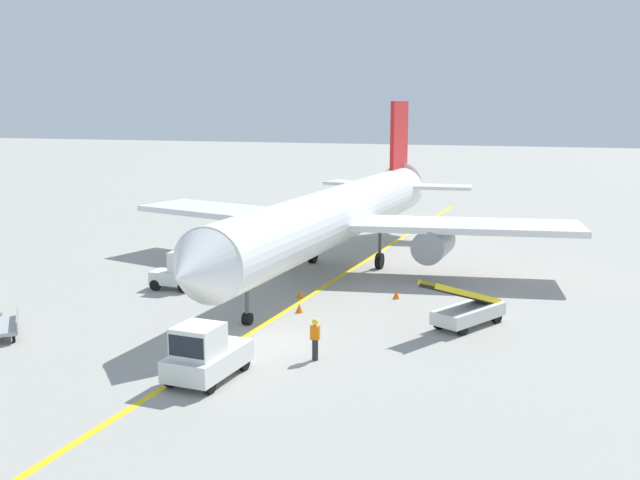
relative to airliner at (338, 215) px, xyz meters
The scene contains 11 objects.
ground_plane 14.59m from the airliner, 88.31° to the right, with size 300.00×300.00×0.00m, color #9E9B93.
taxi_line_yellow 9.79m from the airliner, 90.27° to the right, with size 0.30×80.00×0.01m, color yellow.
airliner is the anchor object (origin of this frame).
pushback_tug 19.10m from the airliner, 89.37° to the right, with size 2.26×3.77×2.20m.
baggage_tug_near_wing 10.30m from the airliner, 135.69° to the right, with size 2.40×1.33×2.10m.
belt_loader_forward_hold 13.06m from the airliner, 47.31° to the right, with size 3.55×4.97×2.59m.
ground_crew_marshaller 16.26m from the airliner, 77.74° to the right, with size 0.36×0.24×1.70m.
safety_cone_nose_left 6.81m from the airliner, 148.17° to the right, with size 0.36×0.36×0.44m, color orange.
safety_cone_nose_right 7.88m from the airliner, 49.60° to the right, with size 0.36×0.36×0.44m, color orange.
safety_cone_wingtip_left 7.45m from the airliner, 91.54° to the right, with size 0.36×0.36×0.44m, color orange.
safety_cone_wingtip_right 9.97m from the airliner, 85.92° to the right, with size 0.36×0.36×0.44m, color orange.
Camera 1 is at (11.34, -28.61, 10.04)m, focal length 42.22 mm.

